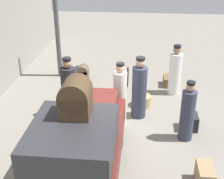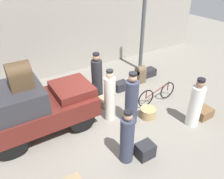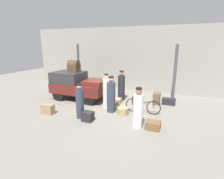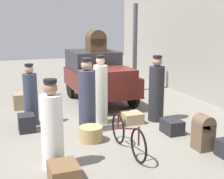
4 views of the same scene
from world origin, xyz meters
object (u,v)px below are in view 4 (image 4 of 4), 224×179
Objects in this scene: suitcase_tan_flat at (27,123)px; trunk_wicker_pale at (172,126)px; trunk_on_truck_roof at (96,41)px; wicker_basket at (91,134)px; truck at (98,74)px; trunk_barrel_dark at (203,131)px; conductor_in_dark_uniform at (52,128)px; bicycle at (128,136)px; porter_with_bicycle at (87,99)px; suitcase_black_upright at (19,101)px; porter_carrying_trunk at (156,91)px; porter_standing_middle at (101,92)px; trunk_large_brown at (64,173)px; trunk_umber_medium at (132,118)px; porter_lifting_near_truck at (31,97)px.

trunk_wicker_pale is at bearing 66.83° from suitcase_tan_flat.
wicker_basket is at bearing -19.82° from trunk_on_truck_roof.
trunk_on_truck_roof is at bearing -169.35° from trunk_wicker_pale.
truck is 3.76m from trunk_wicker_pale.
trunk_wicker_pale is 1.11m from trunk_barrel_dark.
trunk_barrel_dark is at bearing 84.49° from conductor_in_dark_uniform.
conductor_in_dark_uniform is at bearing -84.97° from bicycle.
bicycle is 0.95× the size of porter_with_bicycle.
wicker_basket is 0.29× the size of porter_with_bicycle.
trunk_barrel_dark reaches higher than suitcase_black_upright.
suitcase_black_upright is at bearing -127.11° from porter_carrying_trunk.
porter_with_bicycle and porter_standing_middle have the same top height.
porter_carrying_trunk is 3.07× the size of trunk_large_brown.
porter_standing_middle is 2.71m from conductor_in_dark_uniform.
suitcase_black_upright is (-0.02, -2.61, -0.69)m from truck.
suitcase_black_upright is (-4.71, -3.41, -0.17)m from trunk_barrel_dark.
suitcase_tan_flat is at bearing -173.06° from conductor_in_dark_uniform.
wicker_basket is 0.91× the size of trunk_large_brown.
porter_with_bicycle is (-0.65, 0.11, 0.66)m from wicker_basket.
porter_carrying_trunk is 3.49m from suitcase_tan_flat.
trunk_umber_medium is (-1.84, 2.44, -0.62)m from conductor_in_dark_uniform.
truck is 3.47m from suitcase_tan_flat.
trunk_on_truck_roof is (-0.18, -0.00, 1.09)m from truck.
trunk_wicker_pale is (1.03, -0.11, -0.65)m from porter_carrying_trunk.
bicycle is 1.63m from conductor_in_dark_uniform.
porter_carrying_trunk is at bearing 173.78° from trunk_wicker_pale.
trunk_on_truck_roof is at bearing 160.18° from wicker_basket.
wicker_basket is at bearing 47.65° from suitcase_tan_flat.
trunk_large_brown is at bearing 6.70° from suitcase_tan_flat.
suitcase_tan_flat is 0.94× the size of trunk_umber_medium.
trunk_umber_medium is at bearing 2.54° from trunk_on_truck_roof.
porter_with_bicycle is 3.57× the size of trunk_umber_medium.
trunk_large_brown is (0.76, -1.51, -0.19)m from bicycle.
trunk_barrel_dark reaches higher than trunk_wicker_pale.
suitcase_tan_flat is at bearing -173.30° from trunk_large_brown.
porter_lifting_near_truck is (-0.55, -1.75, -0.10)m from porter_standing_middle.
suitcase_black_upright is at bearing -152.54° from porter_with_bicycle.
conductor_in_dark_uniform is 3.19m from trunk_wicker_pale.
porter_carrying_trunk is 4.34m from suitcase_black_upright.
bicycle reaches higher than trunk_wicker_pale.
truck is 2.95m from porter_lifting_near_truck.
porter_lifting_near_truck reaches higher than trunk_large_brown.
bicycle is at bearing -10.01° from truck.
trunk_wicker_pale reaches higher than trunk_umber_medium.
trunk_barrel_dark reaches higher than suitcase_tan_flat.
porter_with_bicycle is (-1.51, -0.43, 0.48)m from bicycle.
trunk_umber_medium is at bearing 2.72° from truck.
suitcase_tan_flat is (-2.19, -0.27, -0.55)m from conductor_in_dark_uniform.
truck reaches higher than trunk_large_brown.
trunk_barrel_dark is (1.30, 2.09, 0.24)m from wicker_basket.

